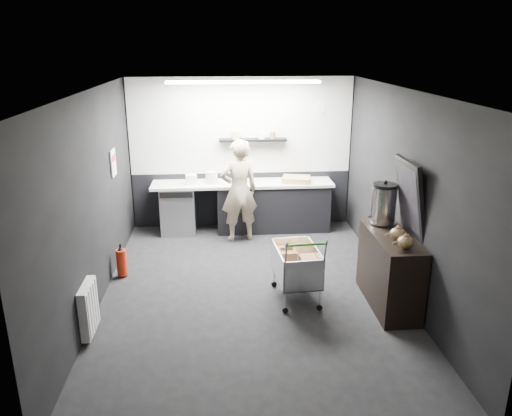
{
  "coord_description": "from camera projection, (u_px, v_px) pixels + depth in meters",
  "views": [
    {
      "loc": [
        -0.4,
        -6.1,
        3.24
      ],
      "look_at": [
        0.09,
        0.4,
        1.09
      ],
      "focal_mm": 35.0,
      "sensor_mm": 36.0,
      "label": 1
    }
  ],
  "objects": [
    {
      "name": "floor",
      "position": [
        252.0,
        293.0,
        6.82
      ],
      "size": [
        5.5,
        5.5,
        0.0
      ],
      "primitive_type": "plane",
      "color": "black",
      "rests_on": "ground"
    },
    {
      "name": "ceiling",
      "position": [
        251.0,
        91.0,
        5.97
      ],
      "size": [
        5.5,
        5.5,
        0.0
      ],
      "primitive_type": "plane",
      "rotation": [
        3.14,
        0.0,
        0.0
      ],
      "color": "white",
      "rests_on": "wall_back"
    },
    {
      "name": "wall_back",
      "position": [
        241.0,
        154.0,
        9.0
      ],
      "size": [
        5.5,
        0.0,
        5.5
      ],
      "primitive_type": "plane",
      "rotation": [
        1.57,
        0.0,
        0.0
      ],
      "color": "black",
      "rests_on": "floor"
    },
    {
      "name": "wall_front",
      "position": [
        276.0,
        305.0,
        3.79
      ],
      "size": [
        5.5,
        0.0,
        5.5
      ],
      "primitive_type": "plane",
      "rotation": [
        -1.57,
        0.0,
        0.0
      ],
      "color": "black",
      "rests_on": "floor"
    },
    {
      "name": "wall_left",
      "position": [
        93.0,
        202.0,
        6.25
      ],
      "size": [
        0.0,
        5.5,
        5.5
      ],
      "primitive_type": "plane",
      "rotation": [
        1.57,
        0.0,
        1.57
      ],
      "color": "black",
      "rests_on": "floor"
    },
    {
      "name": "wall_right",
      "position": [
        404.0,
        195.0,
        6.54
      ],
      "size": [
        0.0,
        5.5,
        5.5
      ],
      "primitive_type": "plane",
      "rotation": [
        1.57,
        0.0,
        -1.57
      ],
      "color": "black",
      "rests_on": "floor"
    },
    {
      "name": "kitchen_wall_panel",
      "position": [
        241.0,
        126.0,
        8.82
      ],
      "size": [
        3.95,
        0.02,
        1.7
      ],
      "primitive_type": "cube",
      "color": "silver",
      "rests_on": "wall_back"
    },
    {
      "name": "dado_panel",
      "position": [
        242.0,
        199.0,
        9.25
      ],
      "size": [
        3.95,
        0.02,
        1.0
      ],
      "primitive_type": "cube",
      "color": "black",
      "rests_on": "wall_back"
    },
    {
      "name": "floating_shelf",
      "position": [
        253.0,
        140.0,
        8.8
      ],
      "size": [
        1.2,
        0.22,
        0.04
      ],
      "primitive_type": "cube",
      "color": "black",
      "rests_on": "wall_back"
    },
    {
      "name": "wall_clock",
      "position": [
        320.0,
        108.0,
        8.82
      ],
      "size": [
        0.2,
        0.03,
        0.2
      ],
      "primitive_type": "cylinder",
      "rotation": [
        1.57,
        0.0,
        0.0
      ],
      "color": "silver",
      "rests_on": "wall_back"
    },
    {
      "name": "poster",
      "position": [
        113.0,
        163.0,
        7.42
      ],
      "size": [
        0.02,
        0.3,
        0.4
      ],
      "primitive_type": "cube",
      "color": "silver",
      "rests_on": "wall_left"
    },
    {
      "name": "poster_red_band",
      "position": [
        113.0,
        158.0,
        7.4
      ],
      "size": [
        0.02,
        0.22,
        0.1
      ],
      "primitive_type": "cube",
      "color": "red",
      "rests_on": "poster"
    },
    {
      "name": "radiator",
      "position": [
        89.0,
        309.0,
        5.72
      ],
      "size": [
        0.1,
        0.5,
        0.6
      ],
      "primitive_type": "cube",
      "color": "silver",
      "rests_on": "wall_left"
    },
    {
      "name": "ceiling_strip",
      "position": [
        243.0,
        82.0,
        7.73
      ],
      "size": [
        2.4,
        0.2,
        0.04
      ],
      "primitive_type": "cube",
      "color": "white",
      "rests_on": "ceiling"
    },
    {
      "name": "prep_counter",
      "position": [
        250.0,
        206.0,
        8.98
      ],
      "size": [
        3.2,
        0.61,
        0.9
      ],
      "color": "black",
      "rests_on": "floor"
    },
    {
      "name": "person",
      "position": [
        239.0,
        191.0,
        8.4
      ],
      "size": [
        0.73,
        0.57,
        1.76
      ],
      "primitive_type": "imported",
      "rotation": [
        0.0,
        0.0,
        3.39
      ],
      "color": "beige",
      "rests_on": "floor"
    },
    {
      "name": "shopping_cart",
      "position": [
        296.0,
        266.0,
        6.54
      ],
      "size": [
        0.59,
        0.92,
        0.97
      ],
      "color": "silver",
      "rests_on": "floor"
    },
    {
      "name": "sideboard",
      "position": [
        390.0,
        260.0,
        6.37
      ],
      "size": [
        0.55,
        1.28,
        1.91
      ],
      "color": "black",
      "rests_on": "floor"
    },
    {
      "name": "fire_extinguisher",
      "position": [
        122.0,
        262.0,
        7.22
      ],
      "size": [
        0.15,
        0.15,
        0.48
      ],
      "color": "#B7230C",
      "rests_on": "floor"
    },
    {
      "name": "cardboard_box",
      "position": [
        296.0,
        179.0,
        8.83
      ],
      "size": [
        0.55,
        0.46,
        0.1
      ],
      "primitive_type": "cube",
      "rotation": [
        0.0,
        0.0,
        -0.22
      ],
      "color": "#9F8254",
      "rests_on": "prep_counter"
    },
    {
      "name": "pink_tub",
      "position": [
        212.0,
        177.0,
        8.76
      ],
      "size": [
        0.21,
        0.21,
        0.21
      ],
      "primitive_type": "cylinder",
      "color": "beige",
      "rests_on": "prep_counter"
    },
    {
      "name": "white_container",
      "position": [
        191.0,
        179.0,
        8.69
      ],
      "size": [
        0.21,
        0.17,
        0.17
      ],
      "primitive_type": "cube",
      "rotation": [
        0.0,
        0.0,
        0.13
      ],
      "color": "silver",
      "rests_on": "prep_counter"
    }
  ]
}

